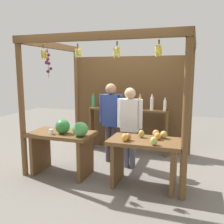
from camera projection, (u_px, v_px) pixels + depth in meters
ground_plane at (115, 163)px, 5.05m from camera, size 12.00×12.00×0.00m
market_stall at (122, 91)px, 5.24m from camera, size 2.83×2.19×2.41m
fruit_counter_left at (64, 141)px, 4.40m from camera, size 1.18×0.64×1.02m
fruit_counter_right at (145, 152)px, 3.99m from camera, size 1.14×0.64×0.90m
bottle_shelf_unit at (127, 118)px, 5.64m from camera, size 1.81×0.22×1.34m
vendor_man at (111, 116)px, 5.00m from camera, size 0.48×0.22×1.60m
vendor_woman at (130, 121)px, 4.70m from camera, size 0.48×0.21×1.54m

